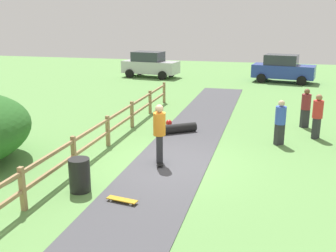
{
  "coord_description": "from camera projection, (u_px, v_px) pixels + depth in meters",
  "views": [
    {
      "loc": [
        2.92,
        -11.43,
        4.48
      ],
      "look_at": [
        -0.27,
        0.87,
        1.0
      ],
      "focal_mm": 42.8,
      "sensor_mm": 36.0,
      "label": 1
    }
  ],
  "objects": [
    {
      "name": "bystander_maroon",
      "position": [
        306.0,
        106.0,
        16.52
      ],
      "size": [
        0.52,
        0.52,
        1.63
      ],
      "color": "#2D2D33",
      "rests_on": "ground_plane"
    },
    {
      "name": "bystander_red",
      "position": [
        317.0,
        114.0,
        15.0
      ],
      "size": [
        0.52,
        0.52,
        1.7
      ],
      "color": "#2D2D33",
      "rests_on": "ground_plane"
    },
    {
      "name": "parked_car_blue",
      "position": [
        283.0,
        69.0,
        28.03
      ],
      "size": [
        4.42,
        2.52,
        1.92
      ],
      "color": "#283D99",
      "rests_on": "ground_plane"
    },
    {
      "name": "skater_fallen",
      "position": [
        176.0,
        128.0,
        15.91
      ],
      "size": [
        1.51,
        1.48,
        0.36
      ],
      "color": "black",
      "rests_on": "asphalt_path"
    },
    {
      "name": "skater_riding",
      "position": [
        159.0,
        131.0,
        12.28
      ],
      "size": [
        0.47,
        0.82,
        1.89
      ],
      "color": "black",
      "rests_on": "asphalt_path"
    },
    {
      "name": "asphalt_path",
      "position": [
        169.0,
        164.0,
        12.55
      ],
      "size": [
        2.4,
        28.0,
        0.02
      ],
      "primitive_type": "cube",
      "color": "#47474C",
      "rests_on": "ground_plane"
    },
    {
      "name": "trash_bin",
      "position": [
        80.0,
        175.0,
        10.52
      ],
      "size": [
        0.56,
        0.56,
        0.9
      ],
      "primitive_type": "cylinder",
      "color": "black",
      "rests_on": "ground_plane"
    },
    {
      "name": "wooden_fence",
      "position": [
        92.0,
        138.0,
        13.01
      ],
      "size": [
        0.12,
        18.12,
        1.1
      ],
      "color": "#997A51",
      "rests_on": "ground_plane"
    },
    {
      "name": "ground_plane",
      "position": [
        169.0,
        164.0,
        12.56
      ],
      "size": [
        60.0,
        60.0,
        0.0
      ],
      "primitive_type": "plane",
      "color": "#60934C"
    },
    {
      "name": "bystander_blue",
      "position": [
        280.0,
        121.0,
        14.27
      ],
      "size": [
        0.54,
        0.54,
        1.64
      ],
      "color": "#2D2D33",
      "rests_on": "ground_plane"
    },
    {
      "name": "skateboard_loose",
      "position": [
        122.0,
        200.0,
        9.93
      ],
      "size": [
        0.82,
        0.32,
        0.08
      ],
      "color": "#BF8C19",
      "rests_on": "asphalt_path"
    },
    {
      "name": "parked_car_silver",
      "position": [
        150.0,
        65.0,
        30.39
      ],
      "size": [
        4.39,
        2.44,
        1.92
      ],
      "color": "#B7B7BC",
      "rests_on": "ground_plane"
    }
  ]
}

